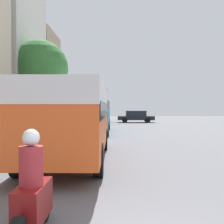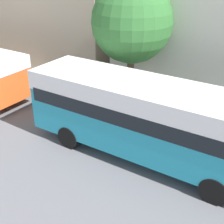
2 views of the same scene
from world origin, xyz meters
The scene contains 9 objects.
building_end_row centered at (-8.94, 28.37, 4.78)m, with size 5.48×7.34×9.57m.
bus_lead centered at (-1.77, 8.30, 1.84)m, with size 2.63×9.19×2.81m.
bus_following centered at (-1.81, 20.55, 2.05)m, with size 2.67×10.12×3.17m.
bus_third_in_line centered at (-1.98, 34.25, 1.91)m, with size 2.59×9.05×2.94m.
motorcycle_behind_lead centered at (-1.39, 1.18, 0.68)m, with size 0.38×2.24×1.73m.
car_crossing centered at (2.64, 35.47, 0.77)m, with size 4.56×1.88×1.47m.
pedestrian_near_curb centered at (-5.37, 15.31, 1.02)m, with size 0.43×0.43×1.71m.
pedestrian_walking_away centered at (-4.34, 20.68, 1.11)m, with size 0.39×0.39×1.87m.
street_tree centered at (-5.21, 17.79, 4.62)m, with size 3.90×3.90×6.44m.
Camera 1 is at (-0.15, -3.54, 2.07)m, focal length 50.00 mm.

